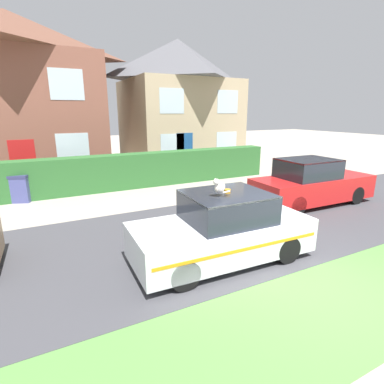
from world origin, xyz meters
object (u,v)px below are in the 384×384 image
Objects in this scene: wheelie_bin at (21,188)px; police_car at (223,230)px; cat at (219,187)px; neighbour_car_near at (311,184)px; house_left at (15,96)px; house_right at (178,102)px.

police_car is at bearing -39.50° from wheelie_bin.
wheelie_bin is at bearing -58.29° from police_car.
cat is 0.08× the size of neighbour_car_near.
wheelie_bin is at bearing -75.02° from cat.
police_car reaches higher than wheelie_bin.
police_car is 8.34m from wheelie_bin.
house_left reaches higher than police_car.
wheelie_bin is (-4.14, 7.24, -0.20)m from police_car.
house_right is at bearing 92.22° from neighbour_car_near.
house_right is 7.38× the size of wheelie_bin.
neighbour_car_near is 10.59m from wheelie_bin.
police_car is 1.09m from cat.
cat is at bearing 39.34° from police_car.
cat is at bearing -73.13° from house_left.
police_car is at bearing -156.19° from neighbour_car_near.
police_car is 0.50× the size of house_left.
house_left reaches higher than neighbour_car_near.
neighbour_car_near reaches higher than wheelie_bin.
cat reaches higher than police_car.
house_right is at bearing 3.07° from house_left.
cat reaches higher than wheelie_bin.
house_left is at bearing -69.94° from police_car.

